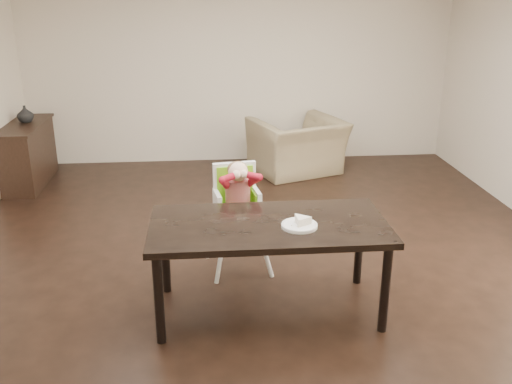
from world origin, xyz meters
TOP-DOWN VIEW (x-y plane):
  - ground at (0.00, 0.00)m, footprint 7.00×7.00m
  - room_walls at (0.00, 0.00)m, footprint 6.02×7.02m
  - dining_table at (-0.04, -0.68)m, footprint 1.80×0.90m
  - high_chair at (-0.24, 0.08)m, footprint 0.48×0.48m
  - plate at (0.18, -0.78)m, footprint 0.29×0.29m
  - armchair at (0.74, 2.80)m, footprint 1.32×1.09m
  - sideboard at (-2.78, 2.64)m, footprint 0.44×1.26m
  - vase at (-2.78, 2.75)m, footprint 0.24×0.25m

SIDE VIEW (x-z plane):
  - ground at x=0.00m, z-range 0.00..0.00m
  - sideboard at x=-2.78m, z-range 0.00..0.79m
  - armchair at x=0.74m, z-range 0.00..0.99m
  - dining_table at x=-0.04m, z-range 0.30..1.05m
  - high_chair at x=-0.24m, z-range 0.21..1.22m
  - plate at x=0.18m, z-range 0.74..0.82m
  - vase at x=-2.78m, z-range 0.79..0.99m
  - room_walls at x=0.00m, z-range 0.50..3.21m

